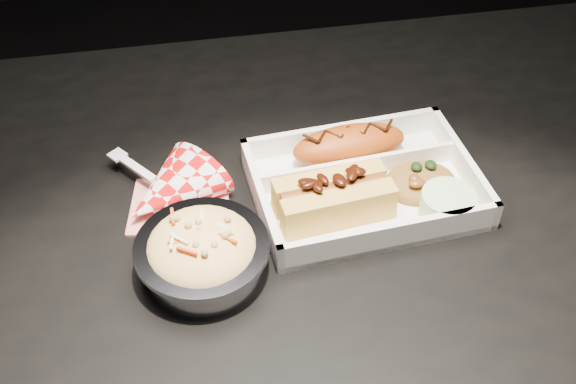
# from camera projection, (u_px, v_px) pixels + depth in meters

# --- Properties ---
(dining_table) EXTENTS (1.20, 0.80, 0.75)m
(dining_table) POSITION_uv_depth(u_px,v_px,m) (292.00, 278.00, 0.86)
(dining_table) COLOR black
(dining_table) RESTS_ON ground
(food_tray) EXTENTS (0.26, 0.20, 0.04)m
(food_tray) POSITION_uv_depth(u_px,v_px,m) (363.00, 187.00, 0.83)
(food_tray) COLOR white
(food_tray) RESTS_ON dining_table
(fried_pastry) EXTENTS (0.14, 0.07, 0.04)m
(fried_pastry) POSITION_uv_depth(u_px,v_px,m) (349.00, 145.00, 0.85)
(fried_pastry) COLOR #A64310
(fried_pastry) RESTS_ON food_tray
(hotdog) EXTENTS (0.13, 0.07, 0.06)m
(hotdog) POSITION_uv_depth(u_px,v_px,m) (334.00, 196.00, 0.79)
(hotdog) COLOR #E2B14D
(hotdog) RESTS_ON food_tray
(fried_rice_mound) EXTENTS (0.09, 0.08, 0.03)m
(fried_rice_mound) POSITION_uv_depth(u_px,v_px,m) (421.00, 176.00, 0.82)
(fried_rice_mound) COLOR olive
(fried_rice_mound) RESTS_ON food_tray
(cupcake_liner) EXTENTS (0.06, 0.06, 0.03)m
(cupcake_liner) POSITION_uv_depth(u_px,v_px,m) (447.00, 205.00, 0.79)
(cupcake_liner) COLOR beige
(cupcake_liner) RESTS_ON food_tray
(foil_coleslaw_cup) EXTENTS (0.14, 0.14, 0.07)m
(foil_coleslaw_cup) POSITION_uv_depth(u_px,v_px,m) (202.00, 252.00, 0.73)
(foil_coleslaw_cup) COLOR silver
(foil_coleslaw_cup) RESTS_ON dining_table
(napkin_fork) EXTENTS (0.15, 0.16, 0.10)m
(napkin_fork) POSITION_uv_depth(u_px,v_px,m) (169.00, 192.00, 0.81)
(napkin_fork) COLOR red
(napkin_fork) RESTS_ON dining_table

